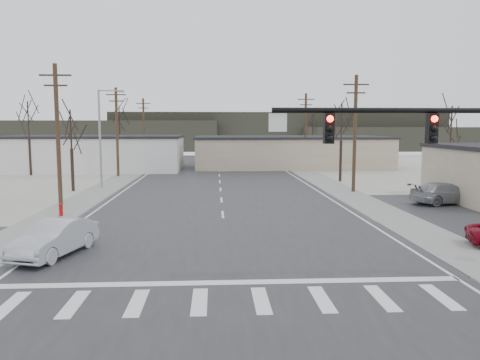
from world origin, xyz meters
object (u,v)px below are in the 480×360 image
object	(u,v)px
sedan_crossing	(55,238)
car_parked_silver	(446,193)
car_far_b	(219,155)
traffic_signal_mast	(462,156)
fire_hydrant	(61,210)
car_far_a	(274,163)

from	to	relation	value
sedan_crossing	car_parked_silver	distance (m)	26.97
car_far_b	traffic_signal_mast	bearing A→B (deg)	-87.05
fire_hydrant	car_far_b	size ratio (longest dim) A/B	0.24
traffic_signal_mast	car_far_b	world-z (taller)	traffic_signal_mast
car_far_b	car_parked_silver	distance (m)	51.37
car_far_a	sedan_crossing	bearing A→B (deg)	73.03
car_parked_silver	fire_hydrant	bearing A→B (deg)	84.00
sedan_crossing	car_parked_silver	bearing A→B (deg)	43.64
traffic_signal_mast	sedan_crossing	world-z (taller)	traffic_signal_mast
sedan_crossing	car_far_b	world-z (taller)	sedan_crossing
car_far_a	fire_hydrant	bearing A→B (deg)	64.08
car_far_a	car_parked_silver	size ratio (longest dim) A/B	1.05
car_far_a	car_far_b	world-z (taller)	car_far_a
car_far_b	car_parked_silver	xyz separation A→B (m)	(16.11, -48.78, 0.13)
fire_hydrant	traffic_signal_mast	bearing A→B (deg)	-38.13
car_far_b	car_parked_silver	bearing A→B (deg)	-75.34
car_parked_silver	traffic_signal_mast	bearing A→B (deg)	141.03
traffic_signal_mast	car_far_a	distance (m)	46.25
sedan_crossing	car_far_b	bearing A→B (deg)	98.66
car_far_b	car_parked_silver	size ratio (longest dim) A/B	0.69
fire_hydrant	car_far_b	bearing A→B (deg)	78.67
fire_hydrant	car_parked_silver	distance (m)	26.78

